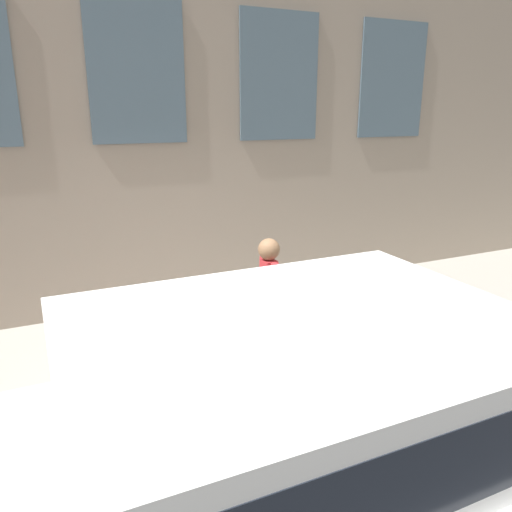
% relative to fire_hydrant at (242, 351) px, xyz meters
% --- Properties ---
extents(ground_plane, '(80.00, 80.00, 0.00)m').
position_rel_fire_hydrant_xyz_m(ground_plane, '(-0.36, 0.28, -0.54)').
color(ground_plane, '#2D2D30').
extents(sidewalk, '(2.84, 60.00, 0.12)m').
position_rel_fire_hydrant_xyz_m(sidewalk, '(1.06, 0.28, -0.47)').
color(sidewalk, '#B2ADA3').
rests_on(sidewalk, ground_plane).
extents(building_facade, '(0.33, 40.00, 7.80)m').
position_rel_fire_hydrant_xyz_m(building_facade, '(2.63, 0.28, 3.37)').
color(building_facade, gray).
rests_on(building_facade, ground_plane).
extents(fire_hydrant, '(0.28, 0.41, 0.81)m').
position_rel_fire_hydrant_xyz_m(fire_hydrant, '(0.00, 0.00, 0.00)').
color(fire_hydrant, red).
rests_on(fire_hydrant, sidewalk).
extents(person, '(0.33, 0.22, 1.36)m').
position_rel_fire_hydrant_xyz_m(person, '(0.36, -0.45, 0.40)').
color(person, '#998466').
rests_on(person, sidewalk).
extents(parked_car_white_near, '(2.07, 5.03, 1.65)m').
position_rel_fire_hydrant_xyz_m(parked_car_white_near, '(-1.80, 0.44, 0.39)').
color(parked_car_white_near, black).
rests_on(parked_car_white_near, ground_plane).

